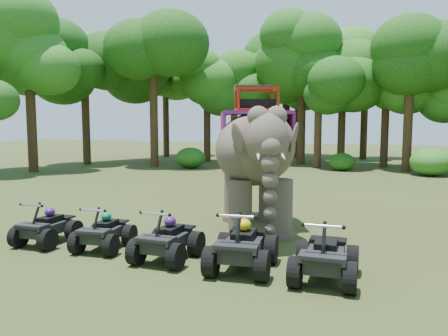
{
  "coord_description": "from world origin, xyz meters",
  "views": [
    {
      "loc": [
        4.17,
        -10.38,
        3.2
      ],
      "look_at": [
        0.0,
        1.2,
        1.9
      ],
      "focal_mm": 35.0,
      "sensor_mm": 36.0,
      "label": 1
    }
  ],
  "objects_px": {
    "atv_0": "(47,222)",
    "elephant": "(256,157)",
    "atv_3": "(242,239)",
    "atv_4": "(325,249)",
    "atv_2": "(167,234)",
    "atv_1": "(104,227)"
  },
  "relations": [
    {
      "from": "atv_2",
      "to": "atv_1",
      "type": "bearing_deg",
      "value": 173.91
    },
    {
      "from": "atv_3",
      "to": "atv_0",
      "type": "bearing_deg",
      "value": 172.72
    },
    {
      "from": "atv_0",
      "to": "atv_3",
      "type": "height_order",
      "value": "atv_3"
    },
    {
      "from": "elephant",
      "to": "atv_2",
      "type": "bearing_deg",
      "value": -129.76
    },
    {
      "from": "elephant",
      "to": "atv_3",
      "type": "bearing_deg",
      "value": -101.44
    },
    {
      "from": "atv_1",
      "to": "atv_4",
      "type": "height_order",
      "value": "atv_4"
    },
    {
      "from": "elephant",
      "to": "atv_2",
      "type": "distance_m",
      "value": 4.08
    },
    {
      "from": "atv_0",
      "to": "elephant",
      "type": "bearing_deg",
      "value": 35.56
    },
    {
      "from": "atv_3",
      "to": "atv_4",
      "type": "height_order",
      "value": "atv_3"
    },
    {
      "from": "atv_2",
      "to": "atv_3",
      "type": "distance_m",
      "value": 1.84
    },
    {
      "from": "elephant",
      "to": "atv_2",
      "type": "height_order",
      "value": "elephant"
    },
    {
      "from": "atv_4",
      "to": "atv_1",
      "type": "bearing_deg",
      "value": 175.16
    },
    {
      "from": "elephant",
      "to": "atv_1",
      "type": "xyz_separation_m",
      "value": [
        -3.01,
        -3.39,
        -1.58
      ]
    },
    {
      "from": "elephant",
      "to": "atv_0",
      "type": "height_order",
      "value": "elephant"
    },
    {
      "from": "atv_2",
      "to": "atv_0",
      "type": "bearing_deg",
      "value": 178.46
    },
    {
      "from": "atv_0",
      "to": "atv_4",
      "type": "height_order",
      "value": "atv_4"
    },
    {
      "from": "atv_2",
      "to": "atv_4",
      "type": "distance_m",
      "value": 3.61
    },
    {
      "from": "atv_4",
      "to": "atv_0",
      "type": "bearing_deg",
      "value": 176.61
    },
    {
      "from": "atv_1",
      "to": "elephant",
      "type": "bearing_deg",
      "value": 42.73
    },
    {
      "from": "atv_1",
      "to": "atv_4",
      "type": "xyz_separation_m",
      "value": [
        5.51,
        -0.33,
        0.08
      ]
    },
    {
      "from": "elephant",
      "to": "atv_4",
      "type": "relative_size",
      "value": 2.93
    },
    {
      "from": "atv_1",
      "to": "atv_4",
      "type": "bearing_deg",
      "value": -9.14
    }
  ]
}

